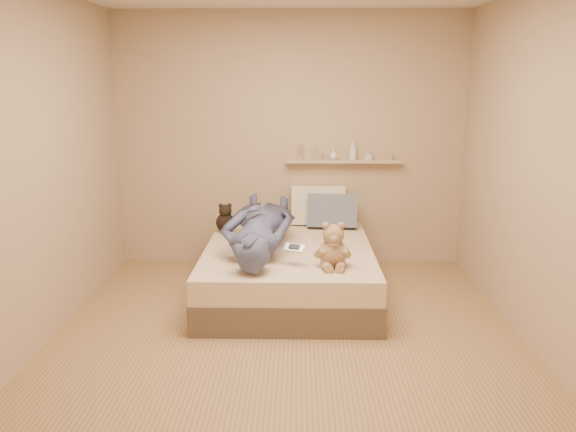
{
  "coord_description": "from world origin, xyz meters",
  "views": [
    {
      "loc": [
        0.08,
        -3.93,
        1.89
      ],
      "look_at": [
        0.0,
        0.65,
        0.8
      ],
      "focal_mm": 35.0,
      "sensor_mm": 36.0,
      "label": 1
    }
  ],
  "objects_px": {
    "bed": "(289,270)",
    "game_console": "(294,248)",
    "pillow_grey": "(332,211)",
    "teddy_bear": "(333,249)",
    "dark_plush": "(225,220)",
    "pillow_cream": "(318,205)",
    "wall_shelf": "(343,161)",
    "person": "(259,225)"
  },
  "relations": [
    {
      "from": "bed",
      "to": "dark_plush",
      "type": "height_order",
      "value": "dark_plush"
    },
    {
      "from": "game_console",
      "to": "bed",
      "type": "bearing_deg",
      "value": 95.98
    },
    {
      "from": "teddy_bear",
      "to": "game_console",
      "type": "bearing_deg",
      "value": 172.42
    },
    {
      "from": "teddy_bear",
      "to": "bed",
      "type": "bearing_deg",
      "value": 122.36
    },
    {
      "from": "dark_plush",
      "to": "pillow_grey",
      "type": "height_order",
      "value": "pillow_grey"
    },
    {
      "from": "bed",
      "to": "teddy_bear",
      "type": "bearing_deg",
      "value": -57.64
    },
    {
      "from": "person",
      "to": "dark_plush",
      "type": "bearing_deg",
      "value": -52.89
    },
    {
      "from": "dark_plush",
      "to": "person",
      "type": "distance_m",
      "value": 0.65
    },
    {
      "from": "wall_shelf",
      "to": "person",
      "type": "bearing_deg",
      "value": -130.87
    },
    {
      "from": "pillow_grey",
      "to": "dark_plush",
      "type": "bearing_deg",
      "value": -169.83
    },
    {
      "from": "bed",
      "to": "person",
      "type": "height_order",
      "value": "person"
    },
    {
      "from": "pillow_grey",
      "to": "bed",
      "type": "bearing_deg",
      "value": -121.96
    },
    {
      "from": "dark_plush",
      "to": "bed",
      "type": "bearing_deg",
      "value": -38.36
    },
    {
      "from": "bed",
      "to": "pillow_cream",
      "type": "relative_size",
      "value": 3.45
    },
    {
      "from": "teddy_bear",
      "to": "wall_shelf",
      "type": "distance_m",
      "value": 1.57
    },
    {
      "from": "bed",
      "to": "game_console",
      "type": "height_order",
      "value": "game_console"
    },
    {
      "from": "teddy_bear",
      "to": "pillow_cream",
      "type": "bearing_deg",
      "value": 92.92
    },
    {
      "from": "dark_plush",
      "to": "wall_shelf",
      "type": "distance_m",
      "value": 1.36
    },
    {
      "from": "pillow_cream",
      "to": "wall_shelf",
      "type": "xyz_separation_m",
      "value": [
        0.26,
        0.08,
        0.45
      ]
    },
    {
      "from": "game_console",
      "to": "pillow_grey",
      "type": "relative_size",
      "value": 0.36
    },
    {
      "from": "bed",
      "to": "pillow_grey",
      "type": "xyz_separation_m",
      "value": [
        0.43,
        0.69,
        0.4
      ]
    },
    {
      "from": "bed",
      "to": "pillow_grey",
      "type": "relative_size",
      "value": 3.8
    },
    {
      "from": "bed",
      "to": "person",
      "type": "xyz_separation_m",
      "value": [
        -0.26,
        -0.03,
        0.43
      ]
    },
    {
      "from": "dark_plush",
      "to": "person",
      "type": "height_order",
      "value": "person"
    },
    {
      "from": "teddy_bear",
      "to": "pillow_grey",
      "type": "distance_m",
      "value": 1.27
    },
    {
      "from": "person",
      "to": "bed",
      "type": "bearing_deg",
      "value": -172.41
    },
    {
      "from": "pillow_grey",
      "to": "wall_shelf",
      "type": "bearing_deg",
      "value": 61.38
    },
    {
      "from": "game_console",
      "to": "pillow_cream",
      "type": "xyz_separation_m",
      "value": [
        0.24,
        1.36,
        0.05
      ]
    },
    {
      "from": "teddy_bear",
      "to": "dark_plush",
      "type": "height_order",
      "value": "teddy_bear"
    },
    {
      "from": "game_console",
      "to": "wall_shelf",
      "type": "xyz_separation_m",
      "value": [
        0.49,
        1.44,
        0.5
      ]
    },
    {
      "from": "bed",
      "to": "teddy_bear",
      "type": "height_order",
      "value": "teddy_bear"
    },
    {
      "from": "bed",
      "to": "dark_plush",
      "type": "distance_m",
      "value": 0.88
    },
    {
      "from": "bed",
      "to": "pillow_grey",
      "type": "distance_m",
      "value": 0.9
    },
    {
      "from": "teddy_bear",
      "to": "pillow_grey",
      "type": "xyz_separation_m",
      "value": [
        0.07,
        1.26,
        0.01
      ]
    },
    {
      "from": "teddy_bear",
      "to": "person",
      "type": "distance_m",
      "value": 0.83
    },
    {
      "from": "dark_plush",
      "to": "pillow_grey",
      "type": "xyz_separation_m",
      "value": [
        1.06,
        0.19,
        0.04
      ]
    },
    {
      "from": "teddy_bear",
      "to": "pillow_cream",
      "type": "relative_size",
      "value": 0.69
    },
    {
      "from": "bed",
      "to": "pillow_cream",
      "type": "bearing_deg",
      "value": 70.59
    },
    {
      "from": "game_console",
      "to": "pillow_grey",
      "type": "distance_m",
      "value": 1.28
    },
    {
      "from": "game_console",
      "to": "dark_plush",
      "type": "height_order",
      "value": "dark_plush"
    },
    {
      "from": "bed",
      "to": "person",
      "type": "distance_m",
      "value": 0.5
    },
    {
      "from": "bed",
      "to": "pillow_cream",
      "type": "distance_m",
      "value": 0.98
    }
  ]
}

